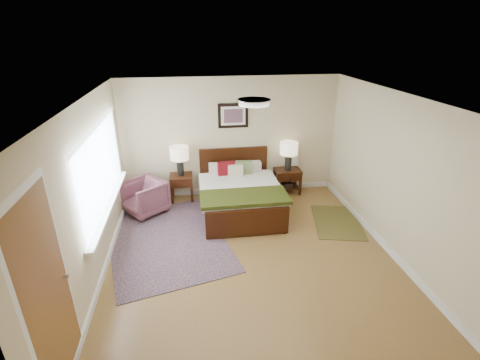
{
  "coord_description": "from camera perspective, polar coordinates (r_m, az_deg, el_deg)",
  "views": [
    {
      "loc": [
        -0.86,
        -4.48,
        3.33
      ],
      "look_at": [
        -0.08,
        0.72,
        1.05
      ],
      "focal_mm": 26.0,
      "sensor_mm": 36.0,
      "label": 1
    }
  ],
  "objects": [
    {
      "name": "back_wall",
      "position": [
        7.34,
        -1.47,
        6.97
      ],
      "size": [
        4.5,
        0.04,
        2.5
      ],
      "primitive_type": "cube",
      "color": "#C6B48F",
      "rests_on": "ground"
    },
    {
      "name": "rug_navy",
      "position": [
        6.84,
        15.66,
        -6.61
      ],
      "size": [
        1.11,
        1.43,
        0.01
      ],
      "primitive_type": "cube",
      "rotation": [
        0.0,
        0.0,
        -0.23
      ],
      "color": "black",
      "rests_on": "ground"
    },
    {
      "name": "nightstand_right",
      "position": [
        7.66,
        7.78,
        0.26
      ],
      "size": [
        0.55,
        0.41,
        0.55
      ],
      "color": "black",
      "rests_on": "ground"
    },
    {
      "name": "left_wall",
      "position": [
        5.14,
        -23.44,
        -2.54
      ],
      "size": [
        0.04,
        5.0,
        2.5
      ],
      "primitive_type": "cube",
      "color": "#C6B48F",
      "rests_on": "ground"
    },
    {
      "name": "floor",
      "position": [
        5.65,
        1.91,
        -12.68
      ],
      "size": [
        5.0,
        5.0,
        0.0
      ],
      "primitive_type": "plane",
      "color": "olive",
      "rests_on": "ground"
    },
    {
      "name": "rug_persian",
      "position": [
        6.2,
        -11.88,
        -9.59
      ],
      "size": [
        2.41,
        2.98,
        0.01
      ],
      "primitive_type": "cube",
      "rotation": [
        0.0,
        0.0,
        0.23
      ],
      "color": "#0C123F",
      "rests_on": "ground"
    },
    {
      "name": "nightstand_left",
      "position": [
        7.33,
        -9.61,
        -0.15
      ],
      "size": [
        0.47,
        0.42,
        0.56
      ],
      "color": "black",
      "rests_on": "ground"
    },
    {
      "name": "door",
      "position": [
        3.81,
        -28.88,
        -16.48
      ],
      "size": [
        0.06,
        1.0,
        2.18
      ],
      "color": "silver",
      "rests_on": "ground"
    },
    {
      "name": "lamp_right",
      "position": [
        7.44,
        8.02,
        4.84
      ],
      "size": [
        0.38,
        0.38,
        0.61
      ],
      "color": "black",
      "rests_on": "nightstand_right"
    },
    {
      "name": "lamp_left",
      "position": [
        7.15,
        -9.9,
        4.02
      ],
      "size": [
        0.38,
        0.38,
        0.61
      ],
      "color": "black",
      "rests_on": "nightstand_left"
    },
    {
      "name": "front_wall",
      "position": [
        3.0,
        11.4,
        -21.08
      ],
      "size": [
        4.5,
        0.04,
        2.5
      ],
      "primitive_type": "cube",
      "color": "#C6B48F",
      "rests_on": "ground"
    },
    {
      "name": "bed",
      "position": [
        6.76,
        -0.07,
        -1.59
      ],
      "size": [
        1.57,
        1.89,
        1.02
      ],
      "color": "black",
      "rests_on": "ground"
    },
    {
      "name": "ceil_fixture",
      "position": [
        4.65,
        2.32,
        12.67
      ],
      "size": [
        0.44,
        0.44,
        0.08
      ],
      "color": "white",
      "rests_on": "ceiling"
    },
    {
      "name": "ceiling",
      "position": [
        4.64,
        2.33,
        13.1
      ],
      "size": [
        4.5,
        5.0,
        0.02
      ],
      "primitive_type": "cube",
      "color": "white",
      "rests_on": "back_wall"
    },
    {
      "name": "right_wall",
      "position": [
        5.84,
        24.36,
        0.37
      ],
      "size": [
        0.04,
        5.0,
        2.5
      ],
      "primitive_type": "cube",
      "color": "#C6B48F",
      "rests_on": "ground"
    },
    {
      "name": "window",
      "position": [
        5.7,
        -21.54,
        1.68
      ],
      "size": [
        0.11,
        2.72,
        1.32
      ],
      "color": "silver",
      "rests_on": "left_wall"
    },
    {
      "name": "wall_art",
      "position": [
        7.19,
        -1.14,
        10.5
      ],
      "size": [
        0.62,
        0.05,
        0.5
      ],
      "color": "black",
      "rests_on": "back_wall"
    },
    {
      "name": "armchair",
      "position": [
        7.03,
        -15.39,
        -2.72
      ],
      "size": [
        1.02,
        1.01,
        0.67
      ],
      "primitive_type": "imported",
      "rotation": [
        0.0,
        0.0,
        -0.91
      ],
      "color": "brown",
      "rests_on": "ground"
    }
  ]
}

